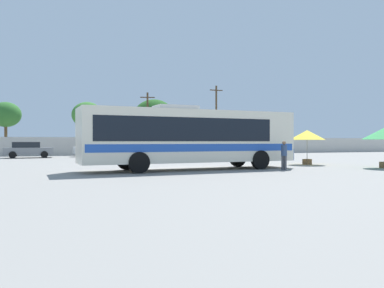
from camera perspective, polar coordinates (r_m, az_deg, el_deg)
ground_plane at (r=30.99m, az=-7.01°, el=-2.45°), size 300.00×300.00×0.00m
perimeter_wall at (r=44.12m, az=-10.96°, el=-0.31°), size 80.00×0.30×1.99m
coach_bus_cream_blue at (r=20.72m, az=-0.53°, el=1.22°), size 11.95×3.25×3.44m
attendant_by_bus_door at (r=21.10m, az=13.53°, el=-1.40°), size 0.45×0.45×1.56m
vendor_umbrella_secondary_yellow at (r=26.59m, az=16.76°, el=1.22°), size 2.35×2.35×2.29m
parked_car_second_grey at (r=38.76m, az=-23.20°, el=-0.75°), size 4.36×2.11×1.48m
parked_car_third_white at (r=39.95m, az=-14.17°, el=-0.66°), size 4.47×2.21×1.53m
utility_pole_near at (r=48.30m, az=-6.63°, el=3.32°), size 1.78×0.51×7.64m
utility_pole_far at (r=50.71m, az=3.63°, el=3.89°), size 1.80×0.24×8.87m
roadside_tree_left at (r=46.99m, az=-25.97°, el=3.93°), size 3.24×3.24×5.87m
roadside_tree_midleft at (r=47.60m, az=-15.33°, el=4.17°), size 3.62×3.62×6.24m
roadside_tree_midright at (r=50.58m, az=-5.67°, el=3.99°), size 5.46×5.46×7.03m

